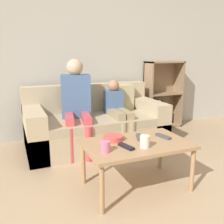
{
  "coord_description": "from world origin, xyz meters",
  "views": [
    {
      "loc": [
        -0.96,
        -0.96,
        1.21
      ],
      "look_at": [
        0.05,
        1.49,
        0.59
      ],
      "focal_mm": 40.0,
      "sensor_mm": 36.0,
      "label": 1
    }
  ],
  "objects_px": {
    "bookshelf": "(160,101)",
    "snack_bowl": "(113,138)",
    "coffee_table": "(137,147)",
    "tv_remote_1": "(126,146)",
    "cup_near": "(105,147)",
    "person_adult": "(76,99)",
    "tv_remote_0": "(139,137)",
    "cup_far": "(145,142)",
    "tv_remote_2": "(163,136)",
    "couch": "(95,125)",
    "person_child": "(118,110)"
  },
  "relations": [
    {
      "from": "bookshelf",
      "to": "tv_remote_1",
      "type": "distance_m",
      "value": 2.22
    },
    {
      "from": "couch",
      "to": "coffee_table",
      "type": "height_order",
      "value": "couch"
    },
    {
      "from": "cup_near",
      "to": "tv_remote_2",
      "type": "relative_size",
      "value": 0.5
    },
    {
      "from": "coffee_table",
      "to": "tv_remote_1",
      "type": "xyz_separation_m",
      "value": [
        -0.14,
        -0.08,
        0.06
      ]
    },
    {
      "from": "cup_far",
      "to": "tv_remote_1",
      "type": "height_order",
      "value": "cup_far"
    },
    {
      "from": "snack_bowl",
      "to": "coffee_table",
      "type": "bearing_deg",
      "value": -39.79
    },
    {
      "from": "bookshelf",
      "to": "snack_bowl",
      "type": "height_order",
      "value": "bookshelf"
    },
    {
      "from": "tv_remote_1",
      "to": "person_child",
      "type": "bearing_deg",
      "value": 55.06
    },
    {
      "from": "bookshelf",
      "to": "snack_bowl",
      "type": "relative_size",
      "value": 5.87
    },
    {
      "from": "person_adult",
      "to": "tv_remote_1",
      "type": "bearing_deg",
      "value": -74.25
    },
    {
      "from": "cup_near",
      "to": "tv_remote_1",
      "type": "height_order",
      "value": "cup_near"
    },
    {
      "from": "tv_remote_2",
      "to": "snack_bowl",
      "type": "xyz_separation_m",
      "value": [
        -0.46,
        0.11,
        0.01
      ]
    },
    {
      "from": "cup_far",
      "to": "snack_bowl",
      "type": "bearing_deg",
      "value": 122.77
    },
    {
      "from": "couch",
      "to": "cup_far",
      "type": "height_order",
      "value": "couch"
    },
    {
      "from": "bookshelf",
      "to": "tv_remote_0",
      "type": "distance_m",
      "value": 1.95
    },
    {
      "from": "person_adult",
      "to": "snack_bowl",
      "type": "height_order",
      "value": "person_adult"
    },
    {
      "from": "coffee_table",
      "to": "tv_remote_1",
      "type": "distance_m",
      "value": 0.17
    },
    {
      "from": "person_adult",
      "to": "person_child",
      "type": "xyz_separation_m",
      "value": [
        0.54,
        -0.07,
        -0.17
      ]
    },
    {
      "from": "bookshelf",
      "to": "snack_bowl",
      "type": "bearing_deg",
      "value": -134.62
    },
    {
      "from": "tv_remote_2",
      "to": "person_adult",
      "type": "bearing_deg",
      "value": 103.69
    },
    {
      "from": "tv_remote_2",
      "to": "coffee_table",
      "type": "bearing_deg",
      "value": 173.07
    },
    {
      "from": "cup_near",
      "to": "cup_far",
      "type": "distance_m",
      "value": 0.35
    },
    {
      "from": "person_adult",
      "to": "tv_remote_2",
      "type": "bearing_deg",
      "value": -53.24
    },
    {
      "from": "cup_far",
      "to": "tv_remote_2",
      "type": "relative_size",
      "value": 0.59
    },
    {
      "from": "couch",
      "to": "cup_far",
      "type": "distance_m",
      "value": 1.37
    },
    {
      "from": "person_adult",
      "to": "person_child",
      "type": "height_order",
      "value": "person_adult"
    },
    {
      "from": "cup_near",
      "to": "tv_remote_0",
      "type": "relative_size",
      "value": 0.5
    },
    {
      "from": "person_adult",
      "to": "tv_remote_1",
      "type": "height_order",
      "value": "person_adult"
    },
    {
      "from": "bookshelf",
      "to": "cup_far",
      "type": "xyz_separation_m",
      "value": [
        -1.29,
        -1.75,
        0.05
      ]
    },
    {
      "from": "person_adult",
      "to": "coffee_table",
      "type": "bearing_deg",
      "value": -66.98
    },
    {
      "from": "tv_remote_1",
      "to": "person_adult",
      "type": "bearing_deg",
      "value": 80.55
    },
    {
      "from": "bookshelf",
      "to": "person_adult",
      "type": "relative_size",
      "value": 0.95
    },
    {
      "from": "cup_near",
      "to": "tv_remote_0",
      "type": "height_order",
      "value": "cup_near"
    },
    {
      "from": "tv_remote_1",
      "to": "tv_remote_2",
      "type": "bearing_deg",
      "value": -1.0
    },
    {
      "from": "snack_bowl",
      "to": "tv_remote_2",
      "type": "bearing_deg",
      "value": -13.62
    },
    {
      "from": "coffee_table",
      "to": "tv_remote_2",
      "type": "relative_size",
      "value": 5.29
    },
    {
      "from": "coffee_table",
      "to": "tv_remote_1",
      "type": "bearing_deg",
      "value": -151.54
    },
    {
      "from": "coffee_table",
      "to": "tv_remote_0",
      "type": "xyz_separation_m",
      "value": [
        0.08,
        0.09,
        0.06
      ]
    },
    {
      "from": "cup_far",
      "to": "snack_bowl",
      "type": "distance_m",
      "value": 0.32
    },
    {
      "from": "tv_remote_1",
      "to": "tv_remote_0",
      "type": "bearing_deg",
      "value": 23.27
    },
    {
      "from": "bookshelf",
      "to": "coffee_table",
      "type": "xyz_separation_m",
      "value": [
        -1.29,
        -1.62,
        -0.05
      ]
    },
    {
      "from": "cup_near",
      "to": "tv_remote_0",
      "type": "bearing_deg",
      "value": 24.24
    },
    {
      "from": "bookshelf",
      "to": "person_adult",
      "type": "xyz_separation_m",
      "value": [
        -1.54,
        -0.48,
        0.22
      ]
    },
    {
      "from": "snack_bowl",
      "to": "cup_near",
      "type": "bearing_deg",
      "value": -125.76
    },
    {
      "from": "cup_near",
      "to": "tv_remote_1",
      "type": "xyz_separation_m",
      "value": [
        0.2,
        0.02,
        -0.03
      ]
    },
    {
      "from": "tv_remote_0",
      "to": "tv_remote_1",
      "type": "height_order",
      "value": "same"
    },
    {
      "from": "couch",
      "to": "snack_bowl",
      "type": "xyz_separation_m",
      "value": [
        -0.19,
        -1.08,
        0.19
      ]
    },
    {
      "from": "person_child",
      "to": "couch",
      "type": "bearing_deg",
      "value": 152.23
    },
    {
      "from": "couch",
      "to": "tv_remote_0",
      "type": "distance_m",
      "value": 1.14
    },
    {
      "from": "couch",
      "to": "coffee_table",
      "type": "xyz_separation_m",
      "value": [
        -0.02,
        -1.22,
        0.12
      ]
    }
  ]
}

